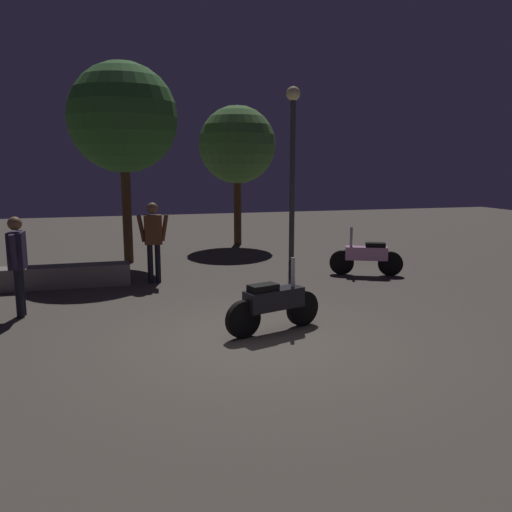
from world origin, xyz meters
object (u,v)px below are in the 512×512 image
at_px(person_bystander_far, 17,258).
at_px(motorcycle_black_foreground, 274,304).
at_px(streetlamp_near, 293,150).
at_px(motorcycle_pink_parked_left, 366,256).
at_px(person_rider_beside, 153,235).

bearing_deg(person_bystander_far, motorcycle_black_foreground, -23.41).
relative_size(motorcycle_black_foreground, streetlamp_near, 0.36).
height_order(motorcycle_black_foreground, person_bystander_far, person_bystander_far).
distance_m(motorcycle_pink_parked_left, person_rider_beside, 4.82).
relative_size(motorcycle_pink_parked_left, streetlamp_near, 0.35).
xyz_separation_m(motorcycle_pink_parked_left, person_bystander_far, (-7.13, -1.46, 0.56)).
height_order(motorcycle_black_foreground, person_rider_beside, person_rider_beside).
bearing_deg(streetlamp_near, motorcycle_black_foreground, -112.21).
distance_m(person_rider_beside, streetlamp_near, 4.45).
bearing_deg(motorcycle_black_foreground, person_bystander_far, 135.76).
height_order(motorcycle_pink_parked_left, person_rider_beside, person_rider_beside).
relative_size(motorcycle_pink_parked_left, person_rider_beside, 0.90).
distance_m(motorcycle_black_foreground, person_bystander_far, 4.31).
height_order(person_rider_beside, streetlamp_near, streetlamp_near).
relative_size(person_rider_beside, person_bystander_far, 1.03).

